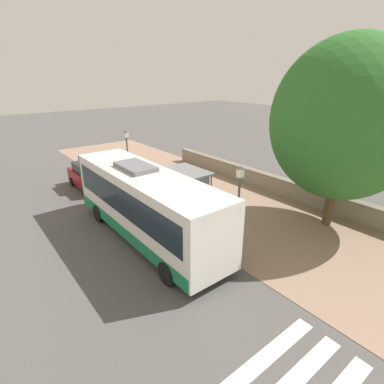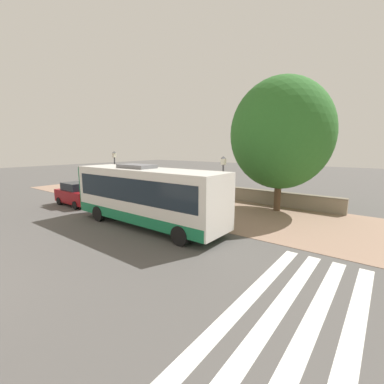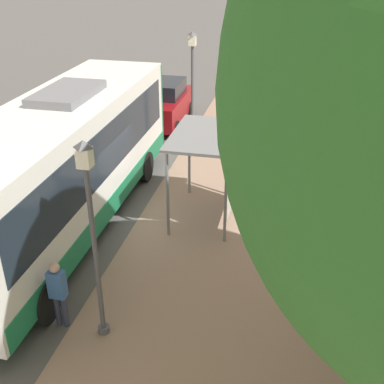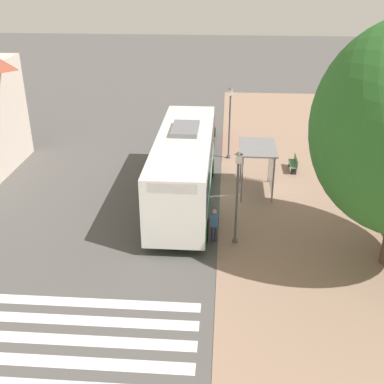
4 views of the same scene
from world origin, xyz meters
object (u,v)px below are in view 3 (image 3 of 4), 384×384
Objects in this scene: bus_shelter at (212,148)px; parked_car_behind_bus at (164,104)px; bench at (291,167)px; bus at (62,163)px; street_lamp_far at (192,83)px; pedestrian at (58,290)px; street_lamp_near at (93,229)px.

bus_shelter is 8.38m from parked_car_behind_bus.
parked_car_behind_bus reaches higher than bench.
bus is 3.68× the size of bus_shelter.
street_lamp_far is 1.11× the size of parked_car_behind_bus.
parked_car_behind_bus is at bearing -65.06° from bus_shelter.
pedestrian is at bearing 86.55° from street_lamp_far.
street_lamp_near is (1.28, 5.18, 0.38)m from bus_shelter.
pedestrian is at bearing 113.21° from bus.
bus_shelter is 0.64× the size of street_lamp_far.
bench is 0.33× the size of street_lamp_near.
street_lamp_near is at bearing 67.01° from bench.
street_lamp_near reaches higher than pedestrian.
bus_shelter is at bearing 108.72° from street_lamp_far.
pedestrian is 1.85m from street_lamp_near.
bus_shelter reaches higher than bench.
pedestrian is 10.06m from street_lamp_far.
parked_car_behind_bus reaches higher than pedestrian.
bus_shelter reaches higher than parked_car_behind_bus.
pedestrian is (2.20, 5.16, -1.22)m from bus_shelter.
parked_car_behind_bus is (-0.33, -8.88, -1.00)m from bus.
parked_car_behind_bus is at bearing -55.81° from street_lamp_far.
bus_shelter is (-3.83, -1.37, 0.22)m from bus.
bus reaches higher than bus_shelter.
bus is at bearing 19.62° from bus_shelter.
bus reaches higher than parked_car_behind_bus.
bus_shelter is at bearing -113.10° from pedestrian.
parked_car_behind_bus is at bearing -92.16° from bus.
pedestrian is at bearing -1.33° from street_lamp_near.
street_lamp_far reaches higher than bus.
street_lamp_far reaches higher than street_lamp_near.
bus is 4.25m from pedestrian.
bench is 4.70m from street_lamp_far.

